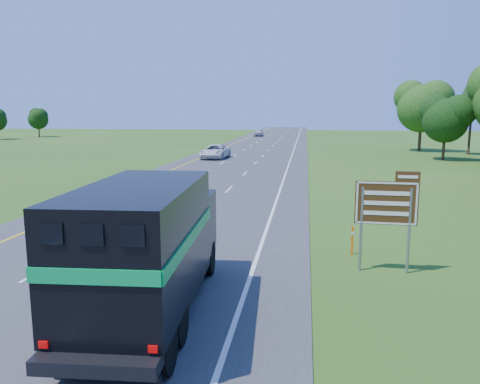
{
  "coord_description": "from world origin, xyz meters",
  "views": [
    {
      "loc": [
        7.24,
        -3.77,
        5.46
      ],
      "look_at": [
        4.04,
        19.01,
        1.56
      ],
      "focal_mm": 35.0,
      "sensor_mm": 36.0,
      "label": 1
    }
  ],
  "objects_px": {
    "horse_truck": "(148,245)",
    "exit_sign": "(387,207)",
    "white_suv": "(215,152)",
    "far_car": "(259,133)"
  },
  "relations": [
    {
      "from": "horse_truck",
      "to": "exit_sign",
      "type": "height_order",
      "value": "horse_truck"
    },
    {
      "from": "horse_truck",
      "to": "exit_sign",
      "type": "relative_size",
      "value": 2.38
    },
    {
      "from": "white_suv",
      "to": "exit_sign",
      "type": "relative_size",
      "value": 1.7
    },
    {
      "from": "horse_truck",
      "to": "white_suv",
      "type": "relative_size",
      "value": 1.4
    },
    {
      "from": "white_suv",
      "to": "exit_sign",
      "type": "height_order",
      "value": "exit_sign"
    },
    {
      "from": "horse_truck",
      "to": "exit_sign",
      "type": "xyz_separation_m",
      "value": [
        6.89,
        4.58,
        0.29
      ]
    },
    {
      "from": "far_car",
      "to": "exit_sign",
      "type": "bearing_deg",
      "value": -82.69
    },
    {
      "from": "horse_truck",
      "to": "far_car",
      "type": "distance_m",
      "value": 98.88
    },
    {
      "from": "white_suv",
      "to": "far_car",
      "type": "height_order",
      "value": "far_car"
    },
    {
      "from": "exit_sign",
      "to": "far_car",
      "type": "bearing_deg",
      "value": 101.02
    }
  ]
}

